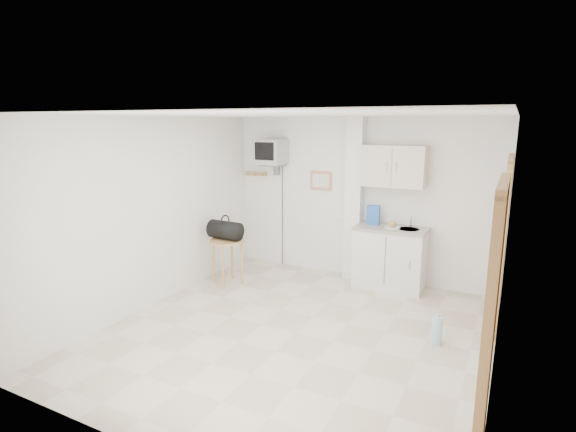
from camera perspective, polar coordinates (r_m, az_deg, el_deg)
The scene contains 7 objects.
ground at distance 5.45m, azimuth 1.03°, elevation -14.59°, with size 4.50×4.50×0.00m, color beige.
room_envelope at distance 4.94m, azimuth 4.06°, elevation 1.47°, with size 4.24×4.54×2.55m.
kitchenette at distance 6.77m, azimuth 12.94°, elevation -2.29°, with size 1.03×0.58×2.10m.
crt_television at distance 7.36m, azimuth -2.19°, elevation 8.05°, with size 0.44×0.45×2.15m.
round_table at distance 6.84m, azimuth -7.74°, elevation -3.95°, with size 0.53×0.53×0.69m.
duffel_bag at distance 6.82m, azimuth -7.97°, elevation -1.77°, with size 0.52×0.31×0.38m.
water_bottle at distance 5.39m, azimuth 18.36°, elevation -13.59°, with size 0.12×0.12×0.36m.
Camera 1 is at (2.13, -4.39, 2.43)m, focal length 28.00 mm.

